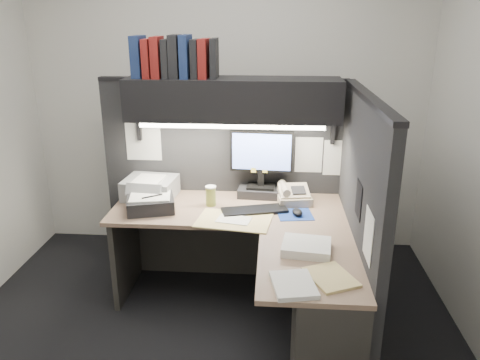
# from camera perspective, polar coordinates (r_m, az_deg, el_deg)

# --- Properties ---
(floor) EXTENTS (3.50, 3.50, 0.00)m
(floor) POSITION_cam_1_polar(r_m,az_deg,el_deg) (3.36, -4.16, -18.64)
(floor) COLOR black
(floor) RESTS_ON ground
(wall_back) EXTENTS (3.50, 0.04, 2.70)m
(wall_back) POSITION_cam_1_polar(r_m,az_deg,el_deg) (4.20, -1.66, 9.51)
(wall_back) COLOR silver
(wall_back) RESTS_ON floor
(wall_front) EXTENTS (3.50, 0.04, 2.70)m
(wall_front) POSITION_cam_1_polar(r_m,az_deg,el_deg) (1.39, -14.53, -12.13)
(wall_front) COLOR silver
(wall_front) RESTS_ON floor
(partition_back) EXTENTS (1.90, 0.06, 1.60)m
(partition_back) POSITION_cam_1_polar(r_m,az_deg,el_deg) (3.79, -2.00, -0.20)
(partition_back) COLOR black
(partition_back) RESTS_ON floor
(partition_right) EXTENTS (0.06, 1.50, 1.60)m
(partition_right) POSITION_cam_1_polar(r_m,az_deg,el_deg) (3.12, 14.16, -5.21)
(partition_right) COLOR black
(partition_right) RESTS_ON floor
(desk) EXTENTS (1.70, 1.53, 0.73)m
(desk) POSITION_cam_1_polar(r_m,az_deg,el_deg) (3.08, 3.70, -12.51)
(desk) COLOR #967760
(desk) RESTS_ON floor
(overhead_shelf) EXTENTS (1.55, 0.34, 0.30)m
(overhead_shelf) POSITION_cam_1_polar(r_m,az_deg,el_deg) (3.43, -0.86, 9.84)
(overhead_shelf) COLOR black
(overhead_shelf) RESTS_ON partition_back
(task_light_tube) EXTENTS (1.32, 0.04, 0.04)m
(task_light_tube) POSITION_cam_1_polar(r_m,az_deg,el_deg) (3.32, -1.06, 6.55)
(task_light_tube) COLOR white
(task_light_tube) RESTS_ON overhead_shelf
(monitor) EXTENTS (0.49, 0.24, 0.52)m
(monitor) POSITION_cam_1_polar(r_m,az_deg,el_deg) (3.62, 2.60, 1.14)
(monitor) COLOR black
(monitor) RESTS_ON desk
(keyboard) EXTENTS (0.50, 0.28, 0.02)m
(keyboard) POSITION_cam_1_polar(r_m,az_deg,el_deg) (3.38, 1.78, -3.72)
(keyboard) COLOR black
(keyboard) RESTS_ON desk
(mousepad) EXTENTS (0.27, 0.25, 0.00)m
(mousepad) POSITION_cam_1_polar(r_m,az_deg,el_deg) (3.36, 6.70, -4.19)
(mousepad) COLOR navy
(mousepad) RESTS_ON desk
(mouse) EXTENTS (0.09, 0.12, 0.04)m
(mouse) POSITION_cam_1_polar(r_m,az_deg,el_deg) (3.34, 7.00, -3.90)
(mouse) COLOR black
(mouse) RESTS_ON mousepad
(telephone) EXTENTS (0.28, 0.29, 0.10)m
(telephone) POSITION_cam_1_polar(r_m,az_deg,el_deg) (3.57, 6.55, -1.88)
(telephone) COLOR tan
(telephone) RESTS_ON desk
(coffee_cup) EXTENTS (0.09, 0.09, 0.14)m
(coffee_cup) POSITION_cam_1_polar(r_m,az_deg,el_deg) (3.48, -3.58, -2.02)
(coffee_cup) COLOR #AEA045
(coffee_cup) RESTS_ON desk
(printer) EXTENTS (0.41, 0.36, 0.15)m
(printer) POSITION_cam_1_polar(r_m,az_deg,el_deg) (3.70, -10.88, -0.94)
(printer) COLOR #919496
(printer) RESTS_ON desk
(notebook_stack) EXTENTS (0.39, 0.36, 0.10)m
(notebook_stack) POSITION_cam_1_polar(r_m,az_deg,el_deg) (3.46, -10.86, -2.85)
(notebook_stack) COLOR black
(notebook_stack) RESTS_ON desk
(open_folder) EXTENTS (0.54, 0.39, 0.01)m
(open_folder) POSITION_cam_1_polar(r_m,az_deg,el_deg) (3.24, -0.74, -4.95)
(open_folder) COLOR #D3BD77
(open_folder) RESTS_ON desk
(paper_stack_a) EXTENTS (0.31, 0.28, 0.05)m
(paper_stack_a) POSITION_cam_1_polar(r_m,az_deg,el_deg) (2.86, 8.10, -8.08)
(paper_stack_a) COLOR white
(paper_stack_a) RESTS_ON desk
(paper_stack_b) EXTENTS (0.26, 0.30, 0.03)m
(paper_stack_b) POSITION_cam_1_polar(r_m,az_deg,el_deg) (2.51, 6.53, -12.58)
(paper_stack_b) COLOR white
(paper_stack_b) RESTS_ON desk
(manila_stack) EXTENTS (0.31, 0.34, 0.02)m
(manila_stack) POSITION_cam_1_polar(r_m,az_deg,el_deg) (2.61, 11.00, -11.56)
(manila_stack) COLOR #D3BD77
(manila_stack) RESTS_ON desk
(binder_row) EXTENTS (0.60, 0.24, 0.30)m
(binder_row) POSITION_cam_1_polar(r_m,az_deg,el_deg) (3.44, -8.00, 14.56)
(binder_row) COLOR navy
(binder_row) RESTS_ON overhead_shelf
(pinned_papers) EXTENTS (1.76, 1.31, 0.51)m
(pinned_papers) POSITION_cam_1_polar(r_m,az_deg,el_deg) (3.34, 3.98, 1.64)
(pinned_papers) COLOR white
(pinned_papers) RESTS_ON partition_back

